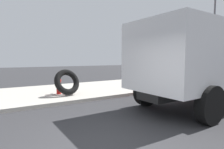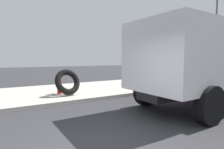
% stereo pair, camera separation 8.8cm
% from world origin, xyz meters
% --- Properties ---
extents(sidewalk_curb, '(36.00, 5.00, 0.15)m').
position_xyz_m(sidewalk_curb, '(0.00, 6.50, 0.07)').
color(sidewalk_curb, '#ADA89E').
rests_on(sidewalk_curb, ground).
extents(fire_hydrant, '(0.24, 0.55, 0.76)m').
position_xyz_m(fire_hydrant, '(0.79, 5.64, 0.55)').
color(fire_hydrant, red).
rests_on(fire_hydrant, sidewalk_curb).
extents(loose_tire, '(1.32, 0.93, 1.22)m').
position_xyz_m(loose_tire, '(1.04, 5.15, 0.76)').
color(loose_tire, black).
rests_on(loose_tire, sidewalk_curb).
extents(dump_truck_red, '(7.04, 2.90, 3.00)m').
position_xyz_m(dump_truck_red, '(5.36, 1.05, 1.61)').
color(dump_truck_red, red).
rests_on(dump_truck_red, ground).
extents(street_light_pole, '(0.12, 0.12, 6.92)m').
position_xyz_m(street_light_pole, '(11.94, 4.55, 3.61)').
color(street_light_pole, '#595B5E').
rests_on(street_light_pole, sidewalk_curb).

